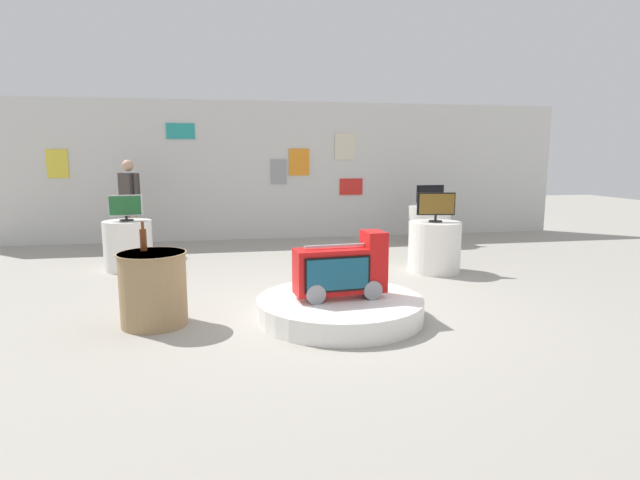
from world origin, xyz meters
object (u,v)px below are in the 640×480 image
Objects in this scene: display_pedestal_center_rear at (128,245)px; tv_on_right_rear at (430,195)px; display_pedestal_left_rear at (434,247)px; tv_on_center_rear at (126,207)px; side_table_round at (153,288)px; shopper_browsing_near_truck at (130,199)px; bottle_on_side_table at (143,239)px; main_display_pedestal at (340,308)px; tv_on_left_rear at (436,205)px; display_pedestal_right_rear at (429,225)px; novelty_firetruck_tv at (342,272)px.

tv_on_right_rear is at bearing 14.57° from display_pedestal_center_rear.
display_pedestal_left_rear is 1.59× the size of tv_on_center_rear.
tv_on_center_rear reaches higher than display_pedestal_center_rear.
tv_on_right_rear reaches higher than side_table_round.
display_pedestal_left_rear is 5.38m from shopper_browsing_near_truck.
tv_on_center_rear is (-4.51, 0.95, 0.58)m from display_pedestal_left_rear.
bottle_on_side_table is at bearing -76.60° from display_pedestal_center_rear.
tv_on_right_rear reaches higher than main_display_pedestal.
tv_on_left_rear reaches higher than display_pedestal_left_rear.
display_pedestal_right_rear is 6.27m from bottle_on_side_table.
main_display_pedestal is 0.40m from novelty_firetruck_tv.
tv_on_left_rear is at bearing -110.55° from display_pedestal_right_rear.
novelty_firetruck_tv is 5.12m from display_pedestal_right_rear.
tv_on_left_rear reaches higher than display_pedestal_right_rear.
tv_on_left_rear is at bearing -110.57° from tv_on_right_rear.
tv_on_right_rear is 0.35× the size of shopper_browsing_near_truck.
display_pedestal_center_rear is at bearing -165.43° from tv_on_right_rear.
main_display_pedestal is at bearing -7.74° from bottle_on_side_table.
main_display_pedestal is at bearing -134.09° from tv_on_left_rear.
tv_on_left_rear is 4.61m from tv_on_center_rear.
bottle_on_side_table reaches higher than main_display_pedestal.
tv_on_center_rear is 0.29× the size of shopper_browsing_near_truck.
tv_on_center_rear is at bearing 132.30° from novelty_firetruck_tv.
novelty_firetruck_tv is at bearing -47.75° from display_pedestal_center_rear.
side_table_round is (-4.67, -4.17, 0.01)m from display_pedestal_right_rear.
display_pedestal_right_rear is 5.64m from shopper_browsing_near_truck.
tv_on_left_rear is 4.22m from bottle_on_side_table.
novelty_firetruck_tv is 0.60× the size of shopper_browsing_near_truck.
display_pedestal_center_rear is at bearing 132.09° from main_display_pedestal.
main_display_pedestal is 3.92m from display_pedestal_center_rear.
novelty_firetruck_tv reaches higher than side_table_round.
tv_on_left_rear is at bearing 46.28° from novelty_firetruck_tv.
novelty_firetruck_tv is at bearing -57.48° from shopper_browsing_near_truck.
display_pedestal_center_rear is (-2.64, 2.91, -0.13)m from novelty_firetruck_tv.
display_pedestal_right_rear is 0.50× the size of shopper_browsing_near_truck.
display_pedestal_left_rear is 2.57× the size of bottle_on_side_table.
tv_on_left_rear is 5.35m from shopper_browsing_near_truck.
display_pedestal_center_rear is (-2.62, 2.90, 0.26)m from main_display_pedestal.
bottle_on_side_table is (-2.02, 0.28, 0.36)m from novelty_firetruck_tv.
shopper_browsing_near_truck is at bearing 97.58° from tv_on_center_rear.
tv_on_left_rear reaches higher than side_table_round.
tv_on_left_rear is 4.24m from side_table_round.
tv_on_left_rear is (0.00, -0.00, 0.62)m from display_pedestal_left_rear.
main_display_pedestal is 5.19m from tv_on_right_rear.
novelty_firetruck_tv is 2.74m from tv_on_left_rear.
tv_on_right_rear is 0.76× the size of side_table_round.
side_table_round is at bearing -55.10° from bottle_on_side_table.
display_pedestal_left_rear reaches higher than main_display_pedestal.
side_table_round is at bearing -75.38° from tv_on_center_rear.
shopper_browsing_near_truck is at bearing 102.11° from side_table_round.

